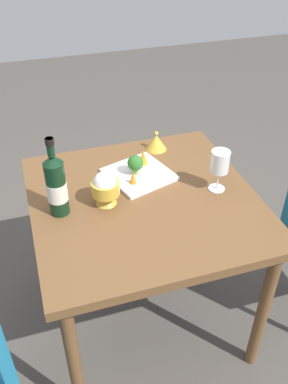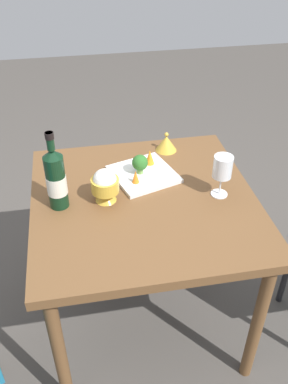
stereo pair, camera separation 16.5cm
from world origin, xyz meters
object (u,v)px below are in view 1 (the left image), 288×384
wine_bottle (56,185)px  wine_glass (220,163)px  rice_bowl_lid (156,142)px  carrot_garnish_left (143,157)px  rice_bowl (105,188)px  broccoli_floret (135,163)px  carrot_garnish_right (133,177)px  serving_plate (139,174)px

wine_bottle → wine_glass: size_ratio=1.80×
rice_bowl_lid → carrot_garnish_left: (0.13, -0.10, 0.01)m
rice_bowl → broccoli_floret: (-0.14, 0.16, -0.01)m
wine_glass → carrot_garnish_right: (-0.12, -0.32, -0.08)m
broccoli_floret → carrot_garnish_right: bearing=-24.5°
broccoli_floret → rice_bowl: bearing=-48.9°
carrot_garnish_right → carrot_garnish_left: bearing=146.8°
wine_glass → serving_plate: size_ratio=0.57×
wine_glass → serving_plate: bearing=-123.9°
rice_bowl → broccoli_floret: bearing=131.1°
rice_bowl → broccoli_floret: 0.22m
wine_glass → wine_bottle: bearing=-94.0°
serving_plate → carrot_garnish_left: (-0.07, 0.04, 0.04)m
wine_glass → serving_plate: 0.36m
wine_bottle → wine_glass: (0.05, 0.64, 0.00)m
serving_plate → carrot_garnish_right: bearing=-34.7°
broccoli_floret → carrot_garnish_right: broccoli_floret is taller
serving_plate → carrot_garnish_right: carrot_garnish_right is taller
broccoli_floret → carrot_garnish_left: bearing=139.3°
serving_plate → wine_bottle: bearing=-68.4°
rice_bowl → carrot_garnish_right: rice_bowl is taller
wine_bottle → carrot_garnish_left: wine_bottle is taller
broccoli_floret → carrot_garnish_left: 0.09m
carrot_garnish_right → wine_glass: bearing=69.3°
rice_bowl → serving_plate: (-0.14, 0.18, -0.07)m
wine_bottle → carrot_garnish_right: wine_bottle is taller
wine_glass → rice_bowl: wine_glass is taller
rice_bowl_lid → carrot_garnish_left: rice_bowl_lid is taller
wine_bottle → broccoli_floret: bearing=112.6°
rice_bowl_lid → carrot_garnish_right: rice_bowl_lid is taller
broccoli_floret → carrot_garnish_right: 0.08m
wine_glass → rice_bowl: size_ratio=1.26×
carrot_garnish_right → broccoli_floret: bearing=155.5°
serving_plate → carrot_garnish_left: bearing=148.4°
wine_bottle → serving_plate: bearing=111.6°
wine_bottle → rice_bowl_lid: bearing=123.6°
wine_glass → serving_plate: (-0.19, -0.28, -0.12)m
carrot_garnish_left → carrot_garnish_right: bearing=-33.2°
rice_bowl_lid → wine_glass: bearing=19.6°
carrot_garnish_left → wine_bottle: bearing=-62.6°
wine_glass → carrot_garnish_left: size_ratio=2.64×
rice_bowl_lid → serving_plate: 0.24m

